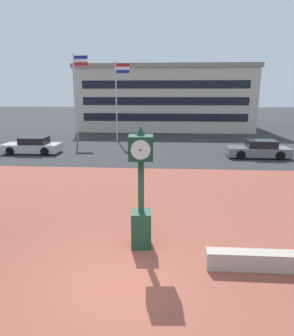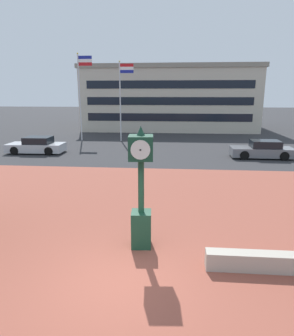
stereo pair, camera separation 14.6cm
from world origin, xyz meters
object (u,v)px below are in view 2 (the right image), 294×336
(flagpole_secondary, at_px, (121,95))
(civic_building, at_px, (170,98))
(flagpole_primary, at_px, (81,91))
(car_street_mid, at_px, (37,146))
(car_street_near, at_px, (262,150))
(street_clock, at_px, (141,191))

(flagpole_secondary, bearing_deg, civic_building, 71.88)
(flagpole_primary, relative_size, flagpole_secondary, 1.10)
(car_street_mid, bearing_deg, civic_building, -27.72)
(flagpole_secondary, bearing_deg, flagpole_primary, -180.00)
(car_street_mid, height_order, civic_building, civic_building)
(flagpole_primary, bearing_deg, car_street_near, -24.67)
(car_street_near, xyz_separation_m, flagpole_secondary, (-11.49, 7.10, 3.82))
(car_street_near, relative_size, flagpole_secondary, 0.58)
(car_street_near, bearing_deg, street_clock, 152.90)
(street_clock, distance_m, flagpole_primary, 22.57)
(car_street_near, height_order, civic_building, civic_building)
(car_street_near, relative_size, flagpole_primary, 0.53)
(street_clock, distance_m, car_street_near, 15.67)
(flagpole_secondary, relative_size, civic_building, 0.35)
(car_street_mid, distance_m, flagpole_primary, 8.13)
(street_clock, height_order, flagpole_primary, flagpole_primary)
(flagpole_primary, height_order, civic_building, flagpole_primary)
(car_street_mid, relative_size, civic_building, 0.20)
(flagpole_secondary, bearing_deg, street_clock, -78.88)
(street_clock, relative_size, car_street_mid, 0.85)
(street_clock, height_order, car_street_near, street_clock)
(street_clock, xyz_separation_m, car_street_mid, (-9.79, 14.15, -1.21))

